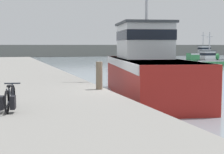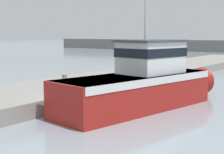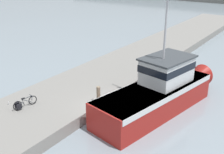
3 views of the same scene
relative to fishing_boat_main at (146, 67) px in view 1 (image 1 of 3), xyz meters
name	(u,v)px [view 1 (image 1 of 3)]	position (x,y,z in m)	size (l,w,h in m)	color
ground_plane	(130,109)	(-2.04, -3.05, -1.44)	(320.00, 320.00, 0.00)	#84939E
dock_pier	(27,104)	(-6.02, -3.05, -1.04)	(6.19, 80.00, 0.80)	gray
far_shoreline	(151,50)	(27.96, 61.75, -0.13)	(180.00, 5.00, 2.61)	slate
fishing_boat_main	(146,67)	(0.00, 0.00, 0.00)	(4.66, 11.63, 9.07)	maroon
boat_orange_near	(210,60)	(17.45, 20.67, -0.76)	(5.72, 1.98, 4.12)	#337F47
boat_green_anchored	(203,54)	(25.68, 35.13, -0.47)	(5.66, 1.74, 4.80)	#337F47
bicycle_touring	(9,99)	(-6.70, -6.36, -0.33)	(0.61, 1.70, 0.68)	black
mooring_post	(99,76)	(-3.23, -2.81, -0.09)	(0.26, 0.26, 1.09)	#756651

